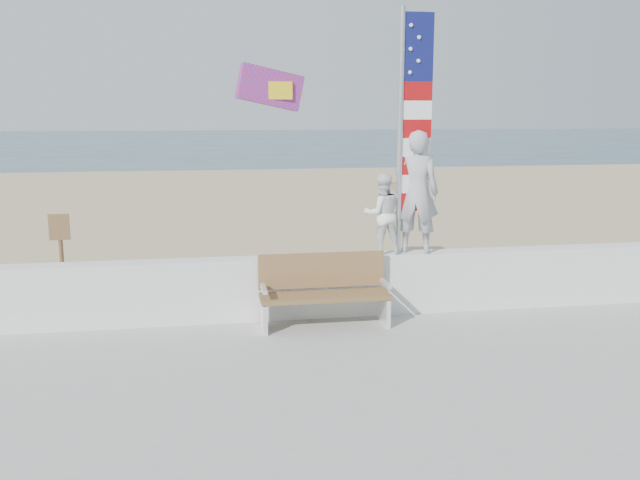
{
  "coord_description": "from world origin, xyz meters",
  "views": [
    {
      "loc": [
        -1.37,
        -7.47,
        3.14
      ],
      "look_at": [
        0.2,
        1.8,
        1.35
      ],
      "focal_mm": 38.0,
      "sensor_mm": 36.0,
      "label": 1
    }
  ],
  "objects_px": {
    "adult": "(416,192)",
    "child": "(382,214)",
    "bench": "(324,290)",
    "flag": "(409,122)"
  },
  "relations": [
    {
      "from": "adult",
      "to": "child",
      "type": "xyz_separation_m",
      "value": [
        -0.51,
        0.0,
        -0.31
      ]
    },
    {
      "from": "child",
      "to": "bench",
      "type": "bearing_deg",
      "value": 22.13
    },
    {
      "from": "child",
      "to": "flag",
      "type": "bearing_deg",
      "value": 176.35
    },
    {
      "from": "bench",
      "to": "flag",
      "type": "bearing_deg",
      "value": 19.03
    },
    {
      "from": "bench",
      "to": "child",
      "type": "bearing_deg",
      "value": 25.73
    },
    {
      "from": "adult",
      "to": "child",
      "type": "relative_size",
      "value": 1.52
    },
    {
      "from": "adult",
      "to": "flag",
      "type": "distance_m",
      "value": 1.02
    },
    {
      "from": "child",
      "to": "bench",
      "type": "distance_m",
      "value": 1.43
    },
    {
      "from": "adult",
      "to": "bench",
      "type": "distance_m",
      "value": 2.0
    },
    {
      "from": "flag",
      "to": "bench",
      "type": "bearing_deg",
      "value": -160.97
    }
  ]
}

